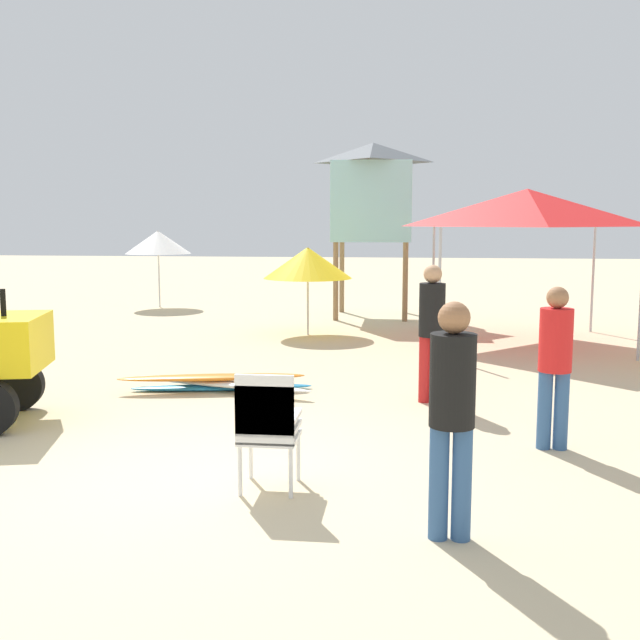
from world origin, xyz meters
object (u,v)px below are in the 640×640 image
object	(u,v)px
popup_canopy	(527,208)
beach_umbrella_mid	(158,242)
lifeguard_tower	(373,192)
lifeguard_near_center	(432,324)
stacked_plastic_chairs	(267,421)
lifeguard_near_right	(452,405)
beach_umbrella_left	(308,263)
lifeguard_near_left	(555,357)
surfboard_pile	(218,382)

from	to	relation	value
popup_canopy	beach_umbrella_mid	world-z (taller)	popup_canopy
beach_umbrella_mid	lifeguard_tower	bearing A→B (deg)	-13.17
lifeguard_near_center	lifeguard_tower	world-z (taller)	lifeguard_tower
stacked_plastic_chairs	lifeguard_near_right	size ratio (longest dim) A/B	0.60
lifeguard_tower	popup_canopy	bearing A→B (deg)	-50.08
lifeguard_near_center	lifeguard_near_right	distance (m)	4.05
lifeguard_tower	beach_umbrella_left	bearing A→B (deg)	-110.49
lifeguard_near_left	beach_umbrella_left	xyz separation A→B (m)	(-3.40, 7.14, 0.50)
lifeguard_near_right	beach_umbrella_left	size ratio (longest dim) A/B	0.97
surfboard_pile	beach_umbrella_left	world-z (taller)	beach_umbrella_left
lifeguard_near_left	lifeguard_near_right	world-z (taller)	lifeguard_near_right
surfboard_pile	lifeguard_near_center	bearing A→B (deg)	-5.21
popup_canopy	beach_umbrella_mid	size ratio (longest dim) A/B	1.63
stacked_plastic_chairs	lifeguard_near_left	bearing A→B (deg)	30.29
lifeguard_near_right	lifeguard_tower	xyz separation A→B (m)	(-1.16, 12.39, 1.93)
surfboard_pile	lifeguard_tower	size ratio (longest dim) A/B	0.66
lifeguard_near_left	popup_canopy	world-z (taller)	popup_canopy
surfboard_pile	beach_umbrella_mid	world-z (taller)	beach_umbrella_mid
lifeguard_tower	lifeguard_near_right	bearing A→B (deg)	-84.65
lifeguard_near_center	lifeguard_near_right	world-z (taller)	lifeguard_near_center
lifeguard_near_right	beach_umbrella_left	bearing A→B (deg)	103.63
stacked_plastic_chairs	lifeguard_near_center	size ratio (longest dim) A/B	0.60
lifeguard_near_left	stacked_plastic_chairs	bearing A→B (deg)	-149.71
lifeguard_near_left	beach_umbrella_left	distance (m)	7.93
surfboard_pile	lifeguard_tower	distance (m)	8.71
lifeguard_near_left	popup_canopy	distance (m)	6.82
lifeguard_near_right	stacked_plastic_chairs	bearing A→B (deg)	152.31
stacked_plastic_chairs	popup_canopy	size ratio (longest dim) A/B	0.31
lifeguard_near_right	lifeguard_tower	distance (m)	12.60
surfboard_pile	lifeguard_near_center	xyz separation A→B (m)	(2.77, -0.25, 0.86)
lifeguard_near_center	lifeguard_tower	size ratio (longest dim) A/B	0.43
lifeguard_tower	beach_umbrella_mid	size ratio (longest dim) A/B	2.02
lifeguard_near_right	beach_umbrella_left	xyz separation A→B (m)	(-2.28, 9.40, 0.45)
stacked_plastic_chairs	lifeguard_near_right	distance (m)	1.68
beach_umbrella_left	beach_umbrella_mid	distance (m)	6.24
lifeguard_near_center	lifeguard_near_right	xyz separation A→B (m)	(0.02, -4.05, -0.01)
lifeguard_near_center	beach_umbrella_left	distance (m)	5.82
surfboard_pile	beach_umbrella_left	bearing A→B (deg)	84.29
beach_umbrella_left	lifeguard_near_right	bearing A→B (deg)	-76.37
stacked_plastic_chairs	beach_umbrella_mid	size ratio (longest dim) A/B	0.51
lifeguard_near_center	beach_umbrella_mid	world-z (taller)	beach_umbrella_mid
lifeguard_near_center	lifeguard_tower	xyz separation A→B (m)	(-1.14, 8.34, 1.92)
surfboard_pile	lifeguard_near_right	world-z (taller)	lifeguard_near_right
lifeguard_near_left	beach_umbrella_left	world-z (taller)	beach_umbrella_left
lifeguard_near_left	beach_umbrella_mid	size ratio (longest dim) A/B	0.81
stacked_plastic_chairs	popup_canopy	distance (m)	8.93
lifeguard_tower	stacked_plastic_chairs	bearing A→B (deg)	-91.42
beach_umbrella_mid	beach_umbrella_left	bearing A→B (deg)	-43.73
lifeguard_near_left	beach_umbrella_mid	bearing A→B (deg)	124.62
popup_canopy	lifeguard_tower	world-z (taller)	lifeguard_tower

